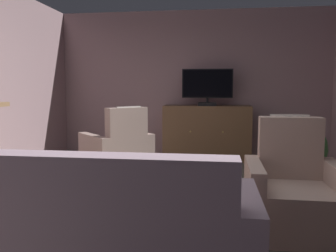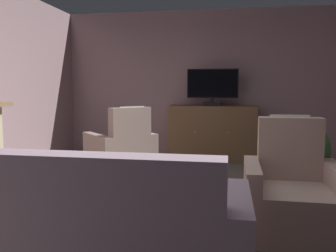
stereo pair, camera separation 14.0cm
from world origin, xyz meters
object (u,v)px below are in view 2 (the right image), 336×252
object	(u,v)px
sofa_floral	(102,237)
armchair_by_fireplace	(292,196)
coffee_table	(151,183)
tv_remote	(151,176)
potted_plant_on_hearth_side	(296,151)
television	(213,86)
armchair_angled_to_table	(122,152)
tv_cabinet	(212,134)

from	to	relation	value
sofa_floral	armchair_by_fireplace	world-z (taller)	armchair_by_fireplace
coffee_table	tv_remote	world-z (taller)	tv_remote
sofa_floral	armchair_by_fireplace	xyz separation A→B (m)	(1.41, 1.11, 0.01)
potted_plant_on_hearth_side	television	bearing A→B (deg)	118.22
television	armchair_angled_to_table	distance (m)	2.05
coffee_table	armchair_by_fireplace	bearing A→B (deg)	-3.68
tv_cabinet	sofa_floral	bearing A→B (deg)	-96.93
sofa_floral	armchair_angled_to_table	world-z (taller)	armchair_angled_to_table
television	armchair_by_fireplace	bearing A→B (deg)	-74.17
tv_cabinet	television	bearing A→B (deg)	-90.00
tv_remote	potted_plant_on_hearth_side	xyz separation A→B (m)	(1.55, 0.97, 0.14)
television	potted_plant_on_hearth_side	bearing A→B (deg)	-61.78
sofa_floral	tv_cabinet	bearing A→B (deg)	83.07
tv_cabinet	coffee_table	distance (m)	3.14
coffee_table	tv_remote	size ratio (longest dim) A/B	6.03
tv_remote	potted_plant_on_hearth_side	bearing A→B (deg)	-35.71
television	sofa_floral	xyz separation A→B (m)	(-0.52, -4.24, -1.03)
armchair_angled_to_table	potted_plant_on_hearth_side	xyz separation A→B (m)	(2.44, -0.89, 0.24)
tv_cabinet	coffee_table	xyz separation A→B (m)	(-0.45, -3.10, -0.10)
television	coffee_table	size ratio (longest dim) A/B	0.89
tv_cabinet	television	size ratio (longest dim) A/B	1.74
sofa_floral	tv_remote	bearing A→B (deg)	86.85
coffee_table	armchair_by_fireplace	size ratio (longest dim) A/B	0.97
tv_cabinet	tv_remote	xyz separation A→B (m)	(-0.45, -3.06, -0.05)
tv_remote	armchair_angled_to_table	distance (m)	2.06
coffee_table	tv_remote	distance (m)	0.07
coffee_table	sofa_floral	xyz separation A→B (m)	(-0.07, -1.19, -0.05)
coffee_table	armchair_angled_to_table	size ratio (longest dim) A/B	0.82
tv_remote	coffee_table	bearing A→B (deg)	-156.36
armchair_by_fireplace	potted_plant_on_hearth_side	world-z (taller)	armchair_by_fireplace
coffee_table	armchair_angled_to_table	world-z (taller)	armchair_angled_to_table
tv_remote	armchair_by_fireplace	bearing A→B (deg)	-72.90
armchair_angled_to_table	tv_remote	bearing A→B (deg)	-64.34
television	tv_cabinet	bearing A→B (deg)	90.00
television	coffee_table	world-z (taller)	television
armchair_by_fireplace	armchair_angled_to_table	size ratio (longest dim) A/B	0.84
sofa_floral	potted_plant_on_hearth_side	world-z (taller)	potted_plant_on_hearth_side
sofa_floral	armchair_angled_to_table	size ratio (longest dim) A/B	1.57
coffee_table	armchair_angled_to_table	distance (m)	2.09
coffee_table	armchair_by_fireplace	xyz separation A→B (m)	(1.34, -0.09, -0.04)
tv_remote	potted_plant_on_hearth_side	world-z (taller)	potted_plant_on_hearth_side
tv_remote	armchair_by_fireplace	distance (m)	1.35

